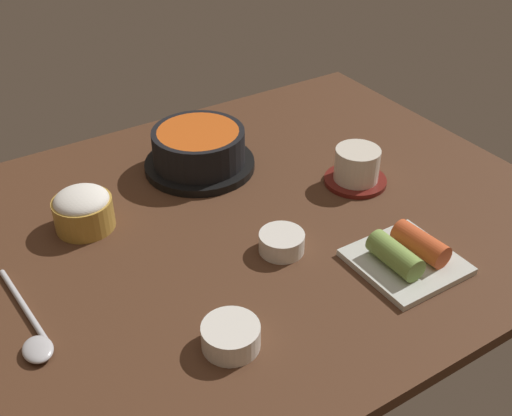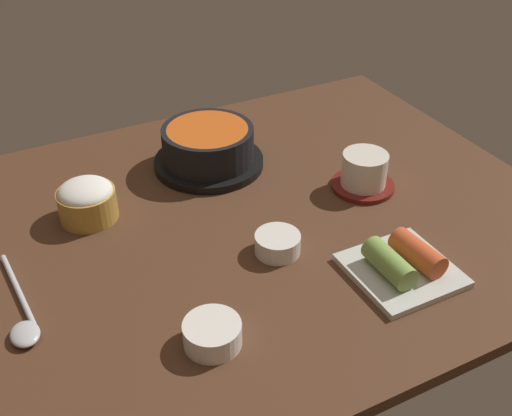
{
  "view_description": "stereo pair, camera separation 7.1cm",
  "coord_description": "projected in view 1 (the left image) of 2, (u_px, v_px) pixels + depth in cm",
  "views": [
    {
      "loc": [
        -39.72,
        -67.7,
        59.53
      ],
      "look_at": [
        2.0,
        -2.0,
        5.0
      ],
      "focal_mm": 43.98,
      "sensor_mm": 36.0,
      "label": 1
    },
    {
      "loc": [
        -33.58,
        -71.22,
        59.53
      ],
      "look_at": [
        2.0,
        -2.0,
        5.0
      ],
      "focal_mm": 43.98,
      "sensor_mm": 36.0,
      "label": 2
    }
  ],
  "objects": [
    {
      "name": "spoon",
      "position": [
        33.0,
        334.0,
        0.77
      ],
      "size": [
        3.6,
        19.49,
        1.35
      ],
      "color": "#B7B7BC",
      "rests_on": "dining_table"
    },
    {
      "name": "dining_table",
      "position": [
        238.0,
        227.0,
        0.98
      ],
      "size": [
        100.0,
        76.0,
        2.0
      ],
      "primitive_type": "cube",
      "color": "#4C2D1C",
      "rests_on": "ground"
    },
    {
      "name": "stone_pot",
      "position": [
        199.0,
        150.0,
        1.08
      ],
      "size": [
        19.25,
        19.25,
        7.31
      ],
      "color": "black",
      "rests_on": "dining_table"
    },
    {
      "name": "tea_cup_with_saucer",
      "position": [
        357.0,
        167.0,
        1.05
      ],
      "size": [
        10.57,
        10.57,
        6.36
      ],
      "color": "maroon",
      "rests_on": "dining_table"
    },
    {
      "name": "kimchi_plate",
      "position": [
        407.0,
        255.0,
        0.88
      ],
      "size": [
        13.85,
        13.85,
        4.49
      ],
      "color": "silver",
      "rests_on": "dining_table"
    },
    {
      "name": "side_bowl_near",
      "position": [
        231.0,
        335.0,
        0.75
      ],
      "size": [
        7.23,
        7.23,
        3.17
      ],
      "color": "white",
      "rests_on": "dining_table"
    },
    {
      "name": "banchan_cup_center",
      "position": [
        282.0,
        242.0,
        0.91
      ],
      "size": [
        6.67,
        6.67,
        2.95
      ],
      "color": "white",
      "rests_on": "dining_table"
    },
    {
      "name": "rice_bowl",
      "position": [
        83.0,
        209.0,
        0.94
      ],
      "size": [
        9.01,
        9.01,
        6.43
      ],
      "color": "#B78C38",
      "rests_on": "dining_table"
    }
  ]
}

